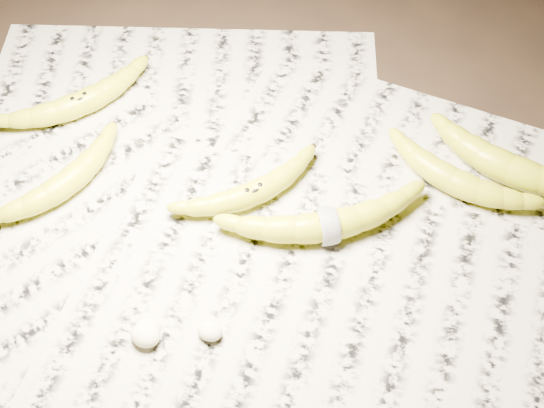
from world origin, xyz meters
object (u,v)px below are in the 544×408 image
at_px(banana_left_b, 66,181).
at_px(banana_upper_a, 454,179).
at_px(banana_taped, 328,224).
at_px(banana_center, 253,192).
at_px(banana_left_a, 80,102).
at_px(banana_upper_b, 510,167).

xyz_separation_m(banana_left_b, banana_upper_a, (0.44, 0.21, 0.00)).
height_order(banana_left_b, banana_taped, banana_taped).
distance_m(banana_left_b, banana_center, 0.23).
height_order(banana_left_a, banana_taped, banana_taped).
height_order(banana_left_b, banana_center, banana_left_b).
bearing_deg(banana_upper_a, banana_left_b, -144.97).
bearing_deg(banana_center, banana_left_b, 147.90).
bearing_deg(banana_upper_b, banana_center, -142.73).
height_order(banana_upper_a, banana_upper_b, banana_upper_b).
xyz_separation_m(banana_upper_a, banana_upper_b, (0.06, 0.05, 0.00)).
distance_m(banana_left_a, banana_center, 0.28).
bearing_deg(banana_center, banana_left_a, 118.96).
relative_size(banana_center, banana_taped, 0.77).
distance_m(banana_left_a, banana_taped, 0.38).
height_order(banana_center, banana_upper_a, banana_upper_a).
bearing_deg(banana_left_b, banana_center, -52.04).
height_order(banana_left_a, banana_left_b, same).
bearing_deg(banana_left_a, banana_taped, -64.02).
relative_size(banana_center, banana_upper_a, 0.97).
xyz_separation_m(banana_center, banana_taped, (0.10, -0.01, 0.00)).
relative_size(banana_left_a, banana_left_b, 1.12).
bearing_deg(banana_upper_b, banana_left_b, -146.94).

